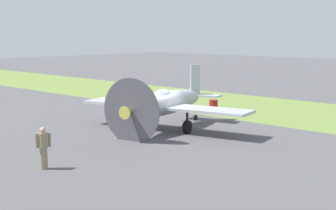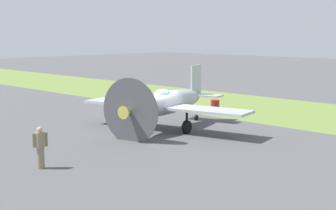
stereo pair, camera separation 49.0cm
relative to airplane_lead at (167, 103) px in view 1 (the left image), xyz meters
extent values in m
plane|color=#515154|center=(-0.10, 0.59, -1.54)|extent=(160.00, 160.00, 0.00)
cube|color=olive|center=(-0.10, -10.81, -1.53)|extent=(120.00, 11.00, 0.01)
ellipsoid|color=#B2B7BC|center=(0.04, -0.16, 0.01)|extent=(2.89, 7.34, 1.32)
cube|color=#B2B7BC|center=(-0.06, 0.25, -0.15)|extent=(10.35, 4.03, 0.15)
cube|color=#B2B7BC|center=(0.77, -3.38, 0.96)|extent=(0.36, 1.16, 2.02)
cube|color=#B2B7BC|center=(0.77, -3.38, 0.11)|extent=(3.53, 1.69, 0.11)
cone|color=#B7B24C|center=(-0.83, 3.62, 0.01)|extent=(0.83, 0.88, 0.68)
cylinder|color=#4C4C51|center=(-0.78, 3.41, 0.01)|extent=(3.33, 0.80, 3.40)
ellipsoid|color=#8CB2C6|center=(-0.10, 0.46, 0.47)|extent=(1.06, 1.62, 0.74)
cylinder|color=black|center=(-1.58, 0.01, -1.17)|extent=(0.39, 0.76, 0.72)
cylinder|color=black|center=(-1.58, 0.01, -0.66)|extent=(0.13, 0.13, 1.02)
cylinder|color=black|center=(1.42, 0.70, -1.17)|extent=(0.39, 0.76, 0.72)
cylinder|color=black|center=(1.42, 0.70, -0.66)|extent=(0.13, 0.13, 1.02)
cylinder|color=black|center=(0.79, -3.48, -1.37)|extent=(0.20, 0.36, 0.34)
cylinder|color=#847A5B|center=(-2.12, 9.41, -1.10)|extent=(0.30, 0.30, 0.88)
cylinder|color=#847A5B|center=(-2.12, 9.41, -0.35)|extent=(0.38, 0.38, 0.62)
sphere|color=tan|center=(-2.12, 9.41, 0.08)|extent=(0.23, 0.23, 0.23)
cylinder|color=#847A5B|center=(-2.03, 9.66, -0.35)|extent=(0.11, 0.11, 0.59)
cylinder|color=#847A5B|center=(-2.21, 9.17, -0.35)|extent=(0.11, 0.11, 0.59)
cylinder|color=maroon|center=(1.83, -6.59, -1.09)|extent=(0.60, 0.60, 0.90)
cube|color=olive|center=(6.36, -4.96, -1.22)|extent=(1.20, 1.20, 0.64)
cone|color=orange|center=(5.13, -5.44, -1.32)|extent=(0.36, 0.36, 0.44)
camera|label=1|loc=(-19.32, 20.15, 3.96)|focal=53.20mm
camera|label=2|loc=(-19.67, 19.80, 3.96)|focal=53.20mm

